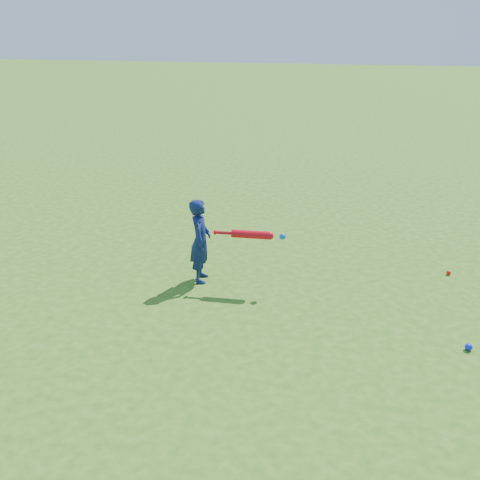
{
  "coord_description": "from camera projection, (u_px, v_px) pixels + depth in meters",
  "views": [
    {
      "loc": [
        1.43,
        -5.95,
        3.04
      ],
      "look_at": [
        0.1,
        -0.04,
        0.58
      ],
      "focal_mm": 40.0,
      "sensor_mm": 36.0,
      "label": 1
    }
  ],
  "objects": [
    {
      "name": "child",
      "position": [
        200.0,
        241.0,
        6.63
      ],
      "size": [
        0.32,
        0.43,
        1.07
      ],
      "primitive_type": "imported",
      "rotation": [
        0.0,
        0.0,
        1.75
      ],
      "color": "#101B4B",
      "rests_on": "ground"
    },
    {
      "name": "ground_ball_red",
      "position": [
        449.0,
        273.0,
        6.96
      ],
      "size": [
        0.06,
        0.06,
        0.06
      ],
      "primitive_type": "sphere",
      "color": "red",
      "rests_on": "ground"
    },
    {
      "name": "ground_ball_blue",
      "position": [
        469.0,
        347.0,
        5.35
      ],
      "size": [
        0.08,
        0.08,
        0.08
      ],
      "primitive_type": "sphere",
      "color": "#0D26EC",
      "rests_on": "ground"
    },
    {
      "name": "bat_swing",
      "position": [
        254.0,
        235.0,
        6.42
      ],
      "size": [
        0.87,
        0.12,
        0.1
      ],
      "rotation": [
        0.0,
        0.0,
        0.05
      ],
      "color": "red",
      "rests_on": "ground"
    },
    {
      "name": "ground",
      "position": [
        233.0,
        280.0,
        6.82
      ],
      "size": [
        80.0,
        80.0,
        0.0
      ],
      "primitive_type": "plane",
      "color": "#336317",
      "rests_on": "ground"
    }
  ]
}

